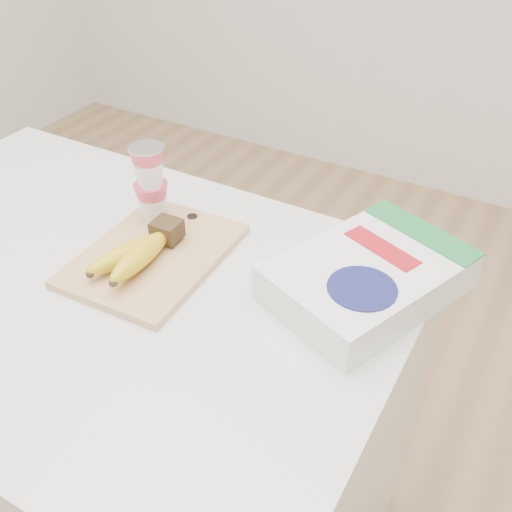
{
  "coord_description": "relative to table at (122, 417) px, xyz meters",
  "views": [
    {
      "loc": [
        0.63,
        -0.52,
        1.41
      ],
      "look_at": [
        0.26,
        0.13,
        0.85
      ],
      "focal_mm": 40.0,
      "sensor_mm": 36.0,
      "label": 1
    }
  ],
  "objects": [
    {
      "name": "yogurt_stack",
      "position": [
        0.02,
        0.17,
        0.5
      ],
      "size": [
        0.07,
        0.07,
        0.15
      ],
      "color": "white",
      "rests_on": "cutting_board"
    },
    {
      "name": "cutting_board",
      "position": [
        0.08,
        0.08,
        0.41
      ],
      "size": [
        0.23,
        0.31,
        0.01
      ],
      "primitive_type": "cube",
      "rotation": [
        0.0,
        0.0,
        0.05
      ],
      "color": "#DDAE79",
      "rests_on": "table"
    },
    {
      "name": "bananas",
      "position": [
        0.08,
        0.05,
        0.44
      ],
      "size": [
        0.09,
        0.19,
        0.06
      ],
      "color": "#382816",
      "rests_on": "cutting_board"
    },
    {
      "name": "table",
      "position": [
        0.0,
        0.0,
        0.0
      ],
      "size": [
        1.08,
        0.72,
        0.81
      ],
      "primitive_type": "cube",
      "color": "white",
      "rests_on": "ground"
    },
    {
      "name": "cereal_box",
      "position": [
        0.43,
        0.18,
        0.44
      ],
      "size": [
        0.31,
        0.36,
        0.07
      ],
      "rotation": [
        0.0,
        0.0,
        -0.38
      ],
      "color": "white",
      "rests_on": "table"
    }
  ]
}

